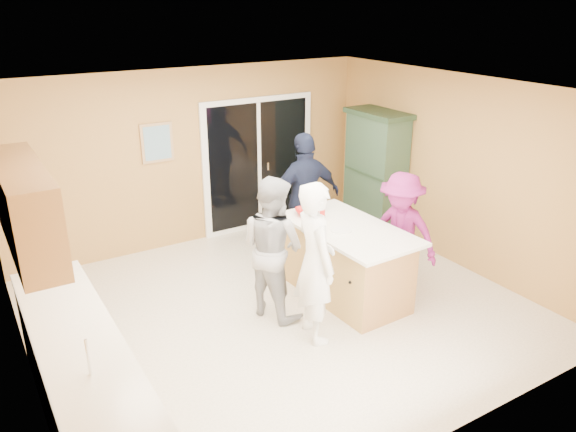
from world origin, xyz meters
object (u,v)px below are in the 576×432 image
green_hutch (375,175)px  woman_white (315,263)px  woman_grey (273,247)px  woman_magenta (400,233)px  kitchen_island (347,264)px  woman_navy (305,198)px

green_hutch → woman_white: size_ratio=1.08×
green_hutch → woman_grey: 2.90m
woman_magenta → green_hutch: bearing=128.2°
kitchen_island → woman_navy: (0.15, 1.18, 0.48)m
woman_grey → woman_navy: woman_navy is taller
kitchen_island → woman_navy: size_ratio=0.99×
green_hutch → woman_white: (-2.46, -1.98, -0.05)m
woman_navy → woman_magenta: (0.51, -1.37, -0.14)m
kitchen_island → woman_navy: woman_navy is taller
woman_white → woman_navy: (0.99, 1.70, 0.02)m
woman_grey → woman_navy: 1.52m
kitchen_island → woman_grey: (-0.96, 0.15, 0.40)m
woman_white → woman_grey: (-0.13, 0.67, -0.05)m
woman_navy → green_hutch: bearing=-167.7°
woman_white → woman_navy: woman_navy is taller
kitchen_island → green_hutch: green_hutch is taller
woman_white → woman_magenta: woman_white is taller
green_hutch → kitchen_island: bearing=-138.1°
green_hutch → woman_white: 3.16m
kitchen_island → woman_grey: 1.05m
woman_grey → woman_navy: (1.12, 1.03, 0.07)m
green_hutch → woman_navy: green_hutch is taller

